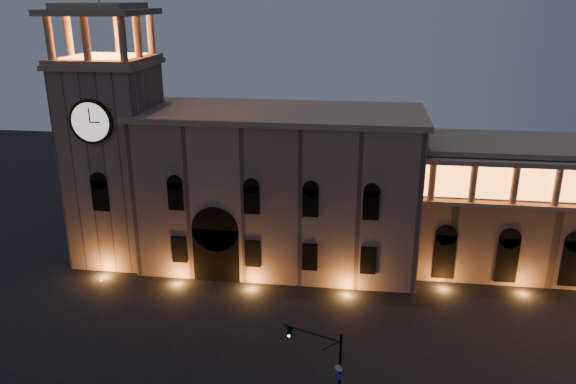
{
  "coord_description": "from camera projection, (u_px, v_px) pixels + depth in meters",
  "views": [
    {
      "loc": [
        6.81,
        -36.48,
        29.0
      ],
      "look_at": [
        -0.28,
        16.0,
        10.51
      ],
      "focal_mm": 35.0,
      "sensor_mm": 36.0,
      "label": 1
    }
  ],
  "objects": [
    {
      "name": "clock_tower",
      "position": [
        115.0,
        153.0,
        62.65
      ],
      "size": [
        9.8,
        9.8,
        32.4
      ],
      "color": "#866757",
      "rests_on": "ground"
    },
    {
      "name": "traffic_light",
      "position": [
        329.0,
        368.0,
        40.63
      ],
      "size": [
        4.61,
        1.95,
        6.71
      ],
      "rotation": [
        0.0,
        0.0,
        -0.36
      ],
      "color": "black",
      "rests_on": "ground"
    },
    {
      "name": "government_building",
      "position": [
        279.0,
        189.0,
        62.44
      ],
      "size": [
        30.8,
        12.8,
        17.6
      ],
      "color": "#866757",
      "rests_on": "ground"
    },
    {
      "name": "ground",
      "position": [
        265.0,
        383.0,
        44.55
      ],
      "size": [
        160.0,
        160.0,
        0.0
      ],
      "primitive_type": "plane",
      "color": "black",
      "rests_on": "ground"
    }
  ]
}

